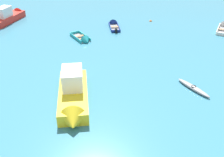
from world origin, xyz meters
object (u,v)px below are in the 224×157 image
at_px(kayak_grey_midfield_left, 193,88).
at_px(rowboat_deep_blue_outer_right, 113,24).
at_px(rowboat_turquoise_back_row_center, 84,40).
at_px(mooring_buoy_midfield, 151,21).
at_px(motor_launch_red_foreground_center, 9,16).
at_px(motor_launch_yellow_far_left, 73,96).

relative_size(kayak_grey_midfield_left, rowboat_deep_blue_outer_right, 0.76).
height_order(rowboat_turquoise_back_row_center, mooring_buoy_midfield, rowboat_turquoise_back_row_center).
height_order(motor_launch_red_foreground_center, rowboat_deep_blue_outer_right, motor_launch_red_foreground_center).
height_order(rowboat_turquoise_back_row_center, kayak_grey_midfield_left, rowboat_turquoise_back_row_center).
bearing_deg(rowboat_deep_blue_outer_right, rowboat_turquoise_back_row_center, -113.99).
bearing_deg(motor_launch_red_foreground_center, kayak_grey_midfield_left, -29.08).
bearing_deg(mooring_buoy_midfield, motor_launch_red_foreground_center, -170.52).
height_order(rowboat_turquoise_back_row_center, motor_launch_yellow_far_left, motor_launch_yellow_far_left).
xyz_separation_m(kayak_grey_midfield_left, rowboat_deep_blue_outer_right, (-9.26, 13.69, 0.00)).
xyz_separation_m(motor_launch_red_foreground_center, kayak_grey_midfield_left, (23.51, -13.07, -0.52)).
height_order(rowboat_deep_blue_outer_right, mooring_buoy_midfield, rowboat_deep_blue_outer_right).
distance_m(kayak_grey_midfield_left, mooring_buoy_midfield, 16.87).
relative_size(motor_launch_red_foreground_center, rowboat_turquoise_back_row_center, 1.91).
xyz_separation_m(kayak_grey_midfield_left, motor_launch_yellow_far_left, (-9.26, -3.78, 0.61)).
distance_m(rowboat_turquoise_back_row_center, motor_launch_yellow_far_left, 12.18).
relative_size(motor_launch_red_foreground_center, motor_launch_yellow_far_left, 0.86).
distance_m(rowboat_deep_blue_outer_right, mooring_buoy_midfield, 5.34).
bearing_deg(mooring_buoy_midfield, rowboat_deep_blue_outer_right, -151.53).
bearing_deg(rowboat_deep_blue_outer_right, kayak_grey_midfield_left, -55.91).
bearing_deg(rowboat_deep_blue_outer_right, motor_launch_yellow_far_left, -89.98).
bearing_deg(rowboat_turquoise_back_row_center, mooring_buoy_midfield, 48.51).
xyz_separation_m(rowboat_deep_blue_outer_right, motor_launch_yellow_far_left, (0.00, -17.47, 0.61)).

